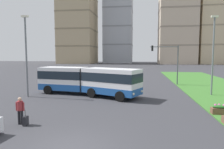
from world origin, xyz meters
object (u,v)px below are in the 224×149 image
articulated_bus (88,80)px  apartment_tower_west (78,23)px  rolling_suitcase (25,121)px  streetlight_left (26,52)px  apartment_tower_eastcentre (214,18)px  traffic_light_far_right (168,58)px  apartment_tower_centre (177,11)px  flower_planter_2 (219,109)px  apartment_tower_westcentre (119,20)px  streetlight_median (213,52)px  car_grey_wagon (76,80)px  pedestrian_crossing (20,109)px

articulated_bus → apartment_tower_west: (-27.63, 86.08, 19.69)m
rolling_suitcase → streetlight_left: size_ratio=0.11×
apartment_tower_eastcentre → apartment_tower_west: bearing=-179.0°
traffic_light_far_right → apartment_tower_centre: apartment_tower_centre is taller
flower_planter_2 → apartment_tower_westcentre: (-18.35, 101.52, 23.76)m
rolling_suitcase → flower_planter_2: 13.48m
articulated_bus → streetlight_median: bearing=6.9°
rolling_suitcase → apartment_tower_eastcentre: 108.69m
car_grey_wagon → apartment_tower_westcentre: 91.54m
streetlight_left → apartment_tower_eastcentre: (47.57, 89.00, 17.70)m
car_grey_wagon → pedestrian_crossing: 17.09m
flower_planter_2 → streetlight_median: size_ratio=0.13×
flower_planter_2 → apartment_tower_westcentre: apartment_tower_westcentre is taller
streetlight_left → apartment_tower_westcentre: bearing=90.5°
flower_planter_2 → apartment_tower_centre: 94.87m
apartment_tower_westcentre → apartment_tower_eastcentre: apartment_tower_westcentre is taller
pedestrian_crossing → flower_planter_2: 13.86m
apartment_tower_westcentre → apartment_tower_eastcentre: size_ratio=1.08×
pedestrian_crossing → streetlight_left: streetlight_left is taller
apartment_tower_eastcentre → car_grey_wagon: bearing=-119.3°
articulated_bus → car_grey_wagon: bearing=117.4°
car_grey_wagon → streetlight_left: bearing=-105.7°
articulated_bus → pedestrian_crossing: (-1.84, -9.92, -0.65)m
apartment_tower_west → articulated_bus: bearing=-72.2°
car_grey_wagon → streetlight_median: (17.02, -5.45, 3.96)m
apartment_tower_centre → apartment_tower_eastcentre: size_ratio=1.16×
articulated_bus → rolling_suitcase: articulated_bus is taller
articulated_bus → traffic_light_far_right: (9.70, 9.27, 2.36)m
streetlight_left → apartment_tower_eastcentre: 102.46m
apartment_tower_westcentre → apartment_tower_eastcentre: bearing=-9.6°
car_grey_wagon → apartment_tower_westcentre: (-3.23, 88.44, 23.43)m
flower_planter_2 → apartment_tower_west: apartment_tower_west is taller
streetlight_median → apartment_tower_west: bearing=115.9°
car_grey_wagon → traffic_light_far_right: (13.37, 2.20, 3.26)m
car_grey_wagon → rolling_suitcase: car_grey_wagon is taller
streetlight_left → apartment_tower_centre: size_ratio=0.16×
car_grey_wagon → streetlight_left: size_ratio=0.54×
pedestrian_crossing → apartment_tower_eastcentre: bearing=66.0°
streetlight_median → apartment_tower_westcentre: bearing=102.2°
car_grey_wagon → traffic_light_far_right: traffic_light_far_right is taller
apartment_tower_west → streetlight_left: bearing=-76.2°
streetlight_median → apartment_tower_centre: (9.92, 82.98, 21.22)m
streetlight_median → apartment_tower_eastcentre: apartment_tower_eastcentre is taller
apartment_tower_centre → apartment_tower_eastcentre: (18.17, 2.72, -3.57)m
streetlight_median → apartment_tower_centre: 86.22m
rolling_suitcase → streetlight_left: (-4.74, 8.44, 4.35)m
articulated_bus → pedestrian_crossing: size_ratio=6.81×
apartment_tower_eastcentre → traffic_light_far_right: bearing=-112.1°
streetlight_left → apartment_tower_west: 91.88m
articulated_bus → pedestrian_crossing: 10.11m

